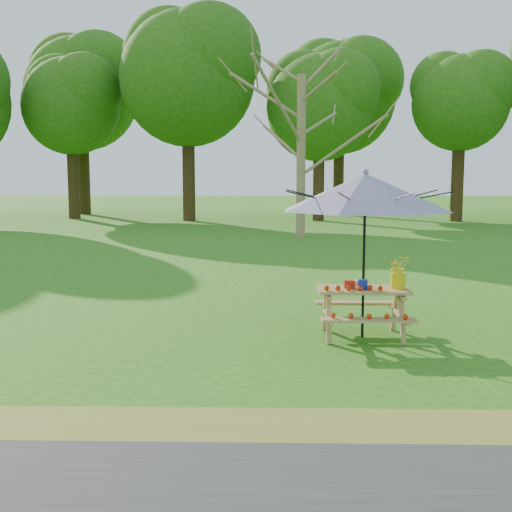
{
  "coord_description": "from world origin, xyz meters",
  "views": [
    {
      "loc": [
        3.32,
        -7.99,
        2.18
      ],
      "look_at": [
        3.12,
        0.5,
        1.1
      ],
      "focal_mm": 45.0,
      "sensor_mm": 36.0,
      "label": 1
    }
  ],
  "objects_px": {
    "patio_umbrella": "(365,192)",
    "flower_bucket": "(398,271)",
    "picnic_table": "(363,313)",
    "bare_tree": "(302,5)"
  },
  "relations": [
    {
      "from": "patio_umbrella",
      "to": "flower_bucket",
      "type": "bearing_deg",
      "value": 2.45
    },
    {
      "from": "picnic_table",
      "to": "patio_umbrella",
      "type": "bearing_deg",
      "value": 84.81
    },
    {
      "from": "bare_tree",
      "to": "picnic_table",
      "type": "xyz_separation_m",
      "value": [
        0.2,
        -14.01,
        -7.53
      ]
    },
    {
      "from": "bare_tree",
      "to": "patio_umbrella",
      "type": "xyz_separation_m",
      "value": [
        0.2,
        -14.01,
        -5.91
      ]
    },
    {
      "from": "picnic_table",
      "to": "patio_umbrella",
      "type": "relative_size",
      "value": 0.45
    },
    {
      "from": "picnic_table",
      "to": "flower_bucket",
      "type": "height_order",
      "value": "flower_bucket"
    },
    {
      "from": "bare_tree",
      "to": "patio_umbrella",
      "type": "relative_size",
      "value": 4.4
    },
    {
      "from": "patio_umbrella",
      "to": "bare_tree",
      "type": "bearing_deg",
      "value": 90.83
    },
    {
      "from": "bare_tree",
      "to": "flower_bucket",
      "type": "distance_m",
      "value": 15.64
    },
    {
      "from": "picnic_table",
      "to": "flower_bucket",
      "type": "bearing_deg",
      "value": 2.79
    }
  ]
}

